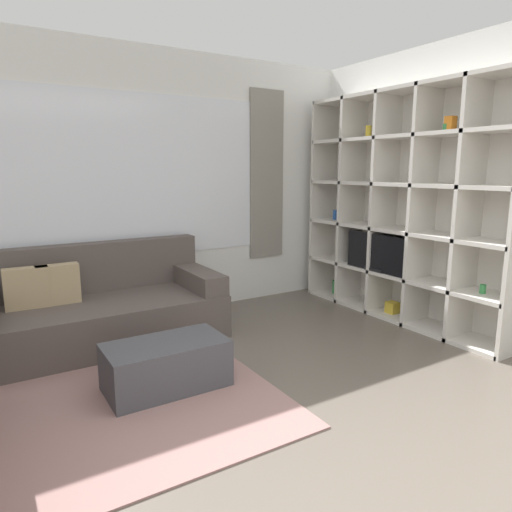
# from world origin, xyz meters

# --- Properties ---
(wall_back) EXTENTS (6.11, 0.11, 2.70)m
(wall_back) POSITION_xyz_m (0.00, 3.40, 1.36)
(wall_back) COLOR white
(wall_back) RESTS_ON ground_plane
(wall_right) EXTENTS (0.07, 4.57, 2.70)m
(wall_right) POSITION_xyz_m (2.49, 1.69, 1.35)
(wall_right) COLOR white
(wall_right) RESTS_ON ground_plane
(area_rug) EXTENTS (2.65, 2.15, 0.01)m
(area_rug) POSITION_xyz_m (-1.03, 1.82, 0.01)
(area_rug) COLOR gray
(area_rug) RESTS_ON ground_plane
(shelving_unit) EXTENTS (0.40, 2.45, 2.29)m
(shelving_unit) POSITION_xyz_m (2.29, 1.99, 1.13)
(shelving_unit) COLOR silver
(shelving_unit) RESTS_ON ground_plane
(couch_main) EXTENTS (2.10, 0.95, 0.85)m
(couch_main) POSITION_xyz_m (-0.56, 2.90, 0.29)
(couch_main) COLOR #564C47
(couch_main) RESTS_ON ground_plane
(ottoman) EXTENTS (0.83, 0.45, 0.34)m
(ottoman) POSITION_xyz_m (-0.36, 1.73, 0.17)
(ottoman) COLOR #47474C
(ottoman) RESTS_ON ground_plane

